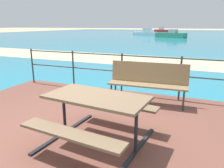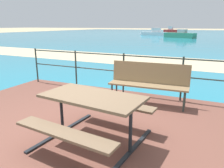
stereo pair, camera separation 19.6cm
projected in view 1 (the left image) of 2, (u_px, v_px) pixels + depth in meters
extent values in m
plane|color=tan|center=(76.00, 135.00, 3.72)|extent=(240.00, 240.00, 0.00)
cube|color=brown|center=(76.00, 133.00, 3.71)|extent=(6.40, 5.20, 0.06)
cube|color=teal|center=(190.00, 35.00, 39.55)|extent=(90.00, 90.00, 0.01)
cube|color=beige|center=(160.00, 61.00, 11.19)|extent=(54.07, 4.83, 0.01)
cube|color=#7A6047|center=(97.00, 97.00, 3.18)|extent=(1.59, 0.93, 0.04)
cube|color=#7A6047|center=(70.00, 134.00, 2.72)|extent=(1.53, 0.42, 0.04)
cube|color=#7A6047|center=(116.00, 103.00, 3.81)|extent=(1.53, 0.42, 0.04)
cylinder|color=#1E2328|center=(64.00, 112.00, 3.57)|extent=(0.06, 0.06, 0.74)
cube|color=#1E2328|center=(65.00, 132.00, 3.66)|extent=(0.22, 1.54, 0.03)
cylinder|color=#1E2328|center=(136.00, 129.00, 2.99)|extent=(0.06, 0.06, 0.74)
cube|color=#1E2328|center=(135.00, 152.00, 3.09)|extent=(0.22, 1.54, 0.03)
cube|color=#8C704C|center=(147.00, 85.00, 4.90)|extent=(1.79, 0.48, 0.04)
cube|color=#8C704C|center=(149.00, 72.00, 4.99)|extent=(1.78, 0.15, 0.47)
cylinder|color=#2D3833|center=(111.00, 93.00, 5.08)|extent=(0.04, 0.04, 0.45)
cylinder|color=#2D3833|center=(115.00, 89.00, 5.35)|extent=(0.04, 0.04, 0.45)
cylinder|color=#2D3833|center=(183.00, 100.00, 4.56)|extent=(0.04, 0.04, 0.45)
cylinder|color=#2D3833|center=(184.00, 96.00, 4.84)|extent=(0.04, 0.04, 0.45)
cylinder|color=#2D3833|center=(32.00, 66.00, 6.74)|extent=(0.04, 0.04, 1.07)
cylinder|color=#2D3833|center=(73.00, 69.00, 6.21)|extent=(0.04, 0.04, 1.07)
cylinder|color=#2D3833|center=(122.00, 73.00, 5.68)|extent=(0.04, 0.04, 1.07)
cylinder|color=#2D3833|center=(180.00, 78.00, 5.15)|extent=(0.04, 0.04, 1.07)
cylinder|color=#2D3833|center=(122.00, 55.00, 5.55)|extent=(5.90, 0.03, 0.03)
cylinder|color=#2D3833|center=(122.00, 72.00, 5.67)|extent=(5.90, 0.03, 0.03)
cube|color=silver|center=(145.00, 34.00, 40.18)|extent=(4.63, 1.24, 0.56)
cube|color=silver|center=(147.00, 30.00, 39.88)|extent=(1.62, 0.73, 0.71)
cone|color=silver|center=(132.00, 33.00, 41.14)|extent=(0.51, 0.51, 0.51)
cube|color=#338466|center=(171.00, 35.00, 32.03)|extent=(4.74, 2.96, 0.71)
cube|color=#A5A8AD|center=(173.00, 31.00, 31.64)|extent=(1.39, 1.24, 0.51)
cone|color=#338466|center=(156.00, 35.00, 33.73)|extent=(0.70, 0.78, 0.64)
cube|color=red|center=(162.00, 31.00, 54.43)|extent=(4.09, 1.95, 0.71)
cube|color=silver|center=(161.00, 28.00, 54.41)|extent=(1.21, 0.85, 0.78)
cone|color=red|center=(171.00, 31.00, 53.14)|extent=(0.65, 0.75, 0.64)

